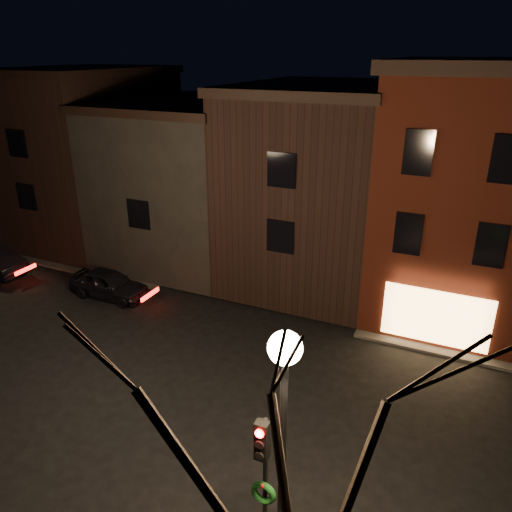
% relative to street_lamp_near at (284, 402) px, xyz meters
% --- Properties ---
extents(ground, '(120.00, 120.00, 0.00)m').
position_rel_street_lamp_near_xyz_m(ground, '(-6.20, 6.00, -5.18)').
color(ground, black).
rests_on(ground, ground).
extents(sidewalk_far_left, '(30.00, 30.00, 0.12)m').
position_rel_street_lamp_near_xyz_m(sidewalk_far_left, '(-26.20, 26.00, -5.12)').
color(sidewalk_far_left, '#2D2B28').
rests_on(sidewalk_far_left, ground).
extents(corner_building, '(6.50, 8.50, 10.50)m').
position_rel_street_lamp_near_xyz_m(corner_building, '(1.80, 15.47, 0.22)').
color(corner_building, '#4C180D').
rests_on(corner_building, ground).
extents(row_building_a, '(7.30, 10.30, 9.40)m').
position_rel_street_lamp_near_xyz_m(row_building_a, '(-4.70, 16.50, -0.34)').
color(row_building_a, black).
rests_on(row_building_a, ground).
extents(row_building_b, '(7.80, 10.30, 8.40)m').
position_rel_street_lamp_near_xyz_m(row_building_b, '(-11.95, 16.50, -0.85)').
color(row_building_b, black).
rests_on(row_building_b, ground).
extents(row_building_c, '(7.30, 10.30, 9.90)m').
position_rel_street_lamp_near_xyz_m(row_building_c, '(-19.20, 16.50, -0.09)').
color(row_building_c, black).
rests_on(row_building_c, ground).
extents(street_lamp_near, '(0.60, 0.60, 6.48)m').
position_rel_street_lamp_near_xyz_m(street_lamp_near, '(0.00, 0.00, 0.00)').
color(street_lamp_near, black).
rests_on(street_lamp_near, sidewalk_near_right).
extents(traffic_signal, '(0.58, 0.38, 4.05)m').
position_rel_street_lamp_near_xyz_m(traffic_signal, '(-0.60, 0.49, -2.37)').
color(traffic_signal, black).
rests_on(traffic_signal, sidewalk_near_right).
extents(bare_tree_right, '(6.40, 6.40, 8.50)m').
position_rel_street_lamp_near_xyz_m(bare_tree_right, '(1.30, -2.50, 0.97)').
color(bare_tree_right, black).
rests_on(bare_tree_right, sidewalk_near_right).
extents(parked_car_a, '(3.94, 1.59, 1.34)m').
position_rel_street_lamp_near_xyz_m(parked_car_a, '(-12.70, 9.73, -4.51)').
color(parked_car_a, black).
rests_on(parked_car_a, ground).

